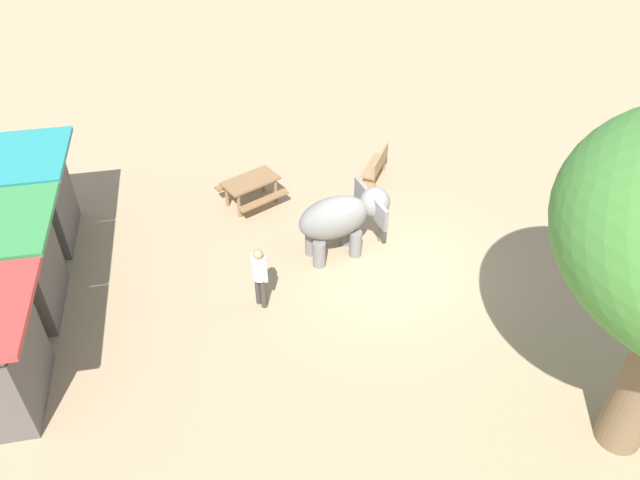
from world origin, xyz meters
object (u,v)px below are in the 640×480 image
object	(u,v)px
market_stall_green	(8,272)
elephant	(343,218)
wooden_bench	(377,166)
person_handler	(260,274)
market_stall_teal	(28,204)
picnic_table_near	(251,186)

from	to	relation	value
market_stall_green	elephant	bearing A→B (deg)	-85.34
wooden_bench	market_stall_green	bearing A→B (deg)	142.95
person_handler	market_stall_green	world-z (taller)	market_stall_green
elephant	market_stall_teal	size ratio (longest dim) A/B	0.97
elephant	market_stall_teal	xyz separation A→B (m)	(1.98, 7.61, 0.06)
picnic_table_near	market_stall_green	size ratio (longest dim) A/B	0.80
wooden_bench	person_handler	bearing A→B (deg)	170.60
picnic_table_near	elephant	bearing A→B (deg)	101.69
wooden_bench	market_stall_green	world-z (taller)	market_stall_green
elephant	person_handler	world-z (taller)	elephant
person_handler	market_stall_teal	size ratio (longest dim) A/B	0.64
market_stall_green	market_stall_teal	xyz separation A→B (m)	(2.60, 0.00, 0.00)
elephant	market_stall_teal	distance (m)	7.86
elephant	market_stall_green	bearing A→B (deg)	171.96
wooden_bench	picnic_table_near	xyz separation A→B (m)	(-0.52, 3.72, 0.12)
picnic_table_near	market_stall_teal	distance (m)	5.64
person_handler	wooden_bench	xyz separation A→B (m)	(4.56, -3.93, -0.48)
person_handler	market_stall_green	size ratio (longest dim) A/B	0.64
person_handler	wooden_bench	world-z (taller)	person_handler
elephant	person_handler	size ratio (longest dim) A/B	1.52
person_handler	picnic_table_near	xyz separation A→B (m)	(4.04, -0.21, -0.36)
picnic_table_near	market_stall_green	xyz separation A→B (m)	(-3.16, 5.59, 0.55)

